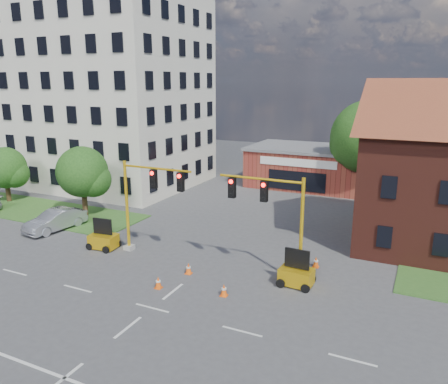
% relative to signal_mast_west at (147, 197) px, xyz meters
% --- Properties ---
extents(ground, '(120.00, 120.00, 0.00)m').
position_rel_signal_mast_west_xyz_m(ground, '(4.36, -6.00, -3.92)').
color(ground, '#444447').
rests_on(ground, ground).
extents(grass_verge_nw, '(22.00, 6.00, 0.08)m').
position_rel_signal_mast_west_xyz_m(grass_verge_nw, '(-15.64, 4.00, -3.88)').
color(grass_verge_nw, '#2F5921').
rests_on(grass_verge_nw, ground).
extents(lane_markings, '(60.00, 36.00, 0.01)m').
position_rel_signal_mast_west_xyz_m(lane_markings, '(4.36, -9.00, -3.91)').
color(lane_markings, silver).
rests_on(lane_markings, ground).
extents(office_block, '(18.40, 15.40, 20.60)m').
position_rel_signal_mast_west_xyz_m(office_block, '(-15.64, 15.91, 6.39)').
color(office_block, silver).
rests_on(office_block, ground).
extents(brick_shop, '(12.40, 8.40, 4.30)m').
position_rel_signal_mast_west_xyz_m(brick_shop, '(4.36, 23.99, -1.76)').
color(brick_shop, maroon).
rests_on(brick_shop, ground).
extents(tree_large, '(7.40, 7.05, 9.55)m').
position_rel_signal_mast_west_xyz_m(tree_large, '(11.22, 21.08, 1.85)').
color(tree_large, '#392714').
rests_on(tree_large, ground).
extents(tree_nw_front, '(4.48, 4.26, 6.04)m').
position_rel_signal_mast_west_xyz_m(tree_nw_front, '(-9.43, 4.58, -0.19)').
color(tree_nw_front, '#392714').
rests_on(tree_nw_front, ground).
extents(tree_nw_rear, '(4.11, 3.91, 5.27)m').
position_rel_signal_mast_west_xyz_m(tree_nw_rear, '(-19.45, 5.08, -0.76)').
color(tree_nw_rear, '#392714').
rests_on(tree_nw_rear, ground).
extents(signal_mast_west, '(5.30, 0.60, 6.20)m').
position_rel_signal_mast_west_xyz_m(signal_mast_west, '(0.00, 0.00, 0.00)').
color(signal_mast_west, gray).
rests_on(signal_mast_west, ground).
extents(signal_mast_east, '(5.30, 0.60, 6.20)m').
position_rel_signal_mast_west_xyz_m(signal_mast_east, '(8.71, 0.00, 0.00)').
color(signal_mast_east, gray).
rests_on(signal_mast_east, ground).
extents(trailer_west, '(1.95, 1.42, 2.08)m').
position_rel_signal_mast_west_xyz_m(trailer_west, '(-3.34, -0.61, -3.27)').
color(trailer_west, yellow).
rests_on(trailer_west, ground).
extents(trailer_east, '(1.89, 1.31, 2.09)m').
position_rel_signal_mast_west_xyz_m(trailer_east, '(10.28, -0.36, -3.27)').
color(trailer_east, yellow).
rests_on(trailer_east, ground).
extents(cone_a, '(0.40, 0.40, 0.70)m').
position_rel_signal_mast_west_xyz_m(cone_a, '(3.40, -4.00, -3.58)').
color(cone_a, '#F9570D').
rests_on(cone_a, ground).
extents(cone_b, '(0.40, 0.40, 0.70)m').
position_rel_signal_mast_west_xyz_m(cone_b, '(3.99, -1.64, -3.58)').
color(cone_b, '#F9570D').
rests_on(cone_b, ground).
extents(cone_c, '(0.40, 0.40, 0.70)m').
position_rel_signal_mast_west_xyz_m(cone_c, '(7.11, -3.24, -3.58)').
color(cone_c, '#F9570D').
rests_on(cone_c, ground).
extents(cone_d, '(0.40, 0.40, 0.70)m').
position_rel_signal_mast_west_xyz_m(cone_d, '(10.68, 2.59, -3.58)').
color(cone_d, '#F9570D').
rests_on(cone_d, ground).
extents(pickup_white, '(5.44, 2.58, 1.50)m').
position_rel_signal_mast_west_xyz_m(pickup_white, '(17.03, 7.59, -3.17)').
color(pickup_white, white).
rests_on(pickup_white, ground).
extents(sedan_silver_front, '(2.38, 5.07, 1.61)m').
position_rel_signal_mast_west_xyz_m(sedan_silver_front, '(-9.28, 0.85, -3.12)').
color(sedan_silver_front, '#999CA0').
rests_on(sedan_silver_front, ground).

